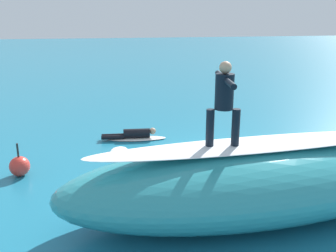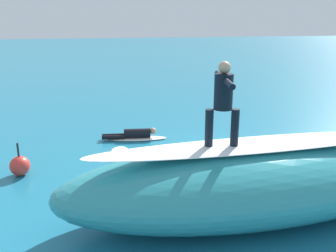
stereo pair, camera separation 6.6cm
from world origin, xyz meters
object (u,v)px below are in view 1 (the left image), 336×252
object	(u,v)px
surfboard_paddling	(137,139)
buoy_marker	(20,166)
surfboard_riding	(222,148)
surfer_riding	(224,98)
surfer_paddling	(133,134)

from	to	relation	value
surfboard_paddling	buoy_marker	xyz separation A→B (m)	(3.29, 2.39, 0.23)
surfboard_riding	surfboard_paddling	distance (m)	5.71
surfer_riding	surfboard_riding	bearing A→B (deg)	-96.09
buoy_marker	surfboard_riding	bearing A→B (deg)	145.68
surfer_riding	surfboard_paddling	bearing A→B (deg)	-70.35
surfboard_riding	surfboard_paddling	bearing A→B (deg)	-70.35
surfboard_riding	surfer_riding	bearing A→B (deg)	83.91
surfboard_riding	surfer_riding	xyz separation A→B (m)	(0.00, 0.00, 0.99)
surfer_paddling	surfer_riding	bearing A→B (deg)	-72.45
surfboard_riding	buoy_marker	bearing A→B (deg)	-26.37
surfer_paddling	buoy_marker	size ratio (longest dim) A/B	2.05
surfboard_riding	surfboard_paddling	world-z (taller)	surfboard_riding
surfboard_paddling	surfer_riding	bearing A→B (deg)	-73.81
surfer_riding	surfer_paddling	distance (m)	6.02
surfboard_paddling	surfer_paddling	xyz separation A→B (m)	(0.14, -0.01, 0.17)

